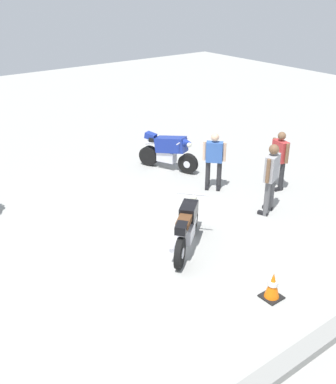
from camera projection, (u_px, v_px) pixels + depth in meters
name	position (u px, v px, depth m)	size (l,w,h in m)	color
ground_plane	(125.00, 239.00, 10.22)	(40.00, 40.00, 0.00)	#9E9E99
curb_edge	(290.00, 362.00, 6.88)	(14.00, 0.30, 0.15)	gray
motorcycle_blue_sportbike	(168.00, 150.00, 13.70)	(1.01, 1.86, 1.14)	black
motorcycle_black_cruiser	(187.00, 227.00, 9.68)	(1.69, 1.42, 1.09)	black
person_in_blue_shirt	(214.00, 158.00, 12.32)	(0.52, 0.54, 1.58)	#262628
person_in_red_shirt	(279.00, 157.00, 12.32)	(0.37, 0.64, 1.62)	#262628
person_in_gray_shirt	(271.00, 174.00, 10.96)	(0.66, 0.46, 1.78)	#59595B
traffic_cone	(273.00, 286.00, 8.27)	(0.36, 0.36, 0.53)	black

